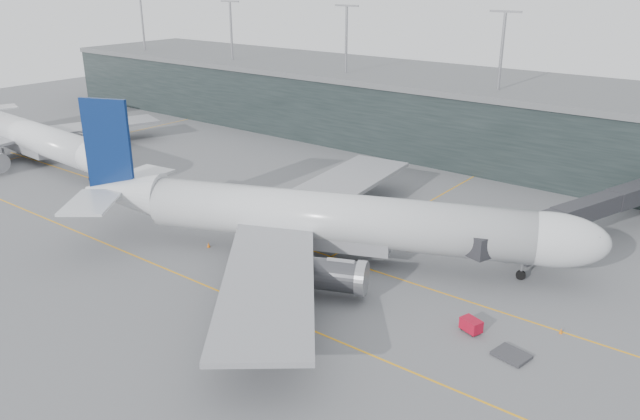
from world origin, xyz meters
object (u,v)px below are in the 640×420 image
Objects in this scene: second_aircraft at (31,137)px; gse_cart at (471,325)px; main_aircraft at (331,219)px; jet_bridge at (580,204)px.

gse_cart is (98.19, -5.93, -4.08)m from second_aircraft.
gse_cart is at bearing -36.64° from main_aircraft.
jet_bridge is 16.93× the size of gse_cart.
main_aircraft is 75.41m from second_aircraft.
jet_bridge is 33.71m from gse_cart.
gse_cart is (-0.79, -33.46, -3.99)m from jet_bridge.
gse_cart is (22.79, -5.62, -4.73)m from main_aircraft.
main_aircraft is 23.94m from gse_cart.
main_aircraft is at bearing 2.89° from second_aircraft.
second_aircraft is (-98.99, -27.53, 0.09)m from jet_bridge.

